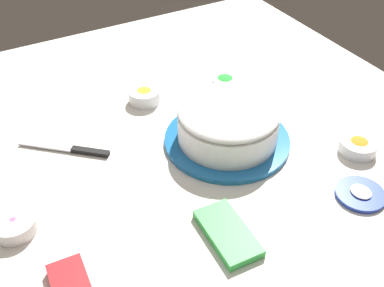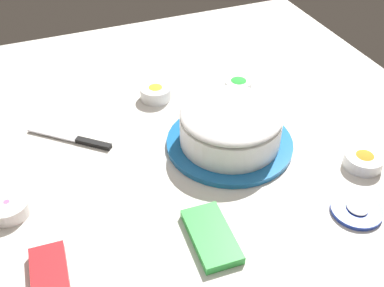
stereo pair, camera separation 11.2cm
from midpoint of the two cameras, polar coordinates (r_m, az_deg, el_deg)
name	(u,v)px [view 1 (the left image)]	position (r m, az deg, el deg)	size (l,w,h in m)	color
ground_plane	(172,162)	(1.13, -5.27, -2.36)	(1.54, 1.54, 0.00)	silver
frosted_cake	(228,125)	(1.15, 1.61, 2.18)	(0.32, 0.32, 0.12)	#1E6BB2
frosting_tub_lid	(360,194)	(1.08, 17.18, -6.05)	(0.11, 0.11, 0.02)	#233DAD
spreading_knife	(72,149)	(1.20, -17.11, -0.77)	(0.17, 0.19, 0.01)	silver
sprinkle_bowl_yellow	(144,95)	(1.33, -8.28, 5.82)	(0.09, 0.09, 0.04)	white
sprinkle_bowl_pink	(14,224)	(1.05, -23.89, -9.19)	(0.09, 0.09, 0.03)	white
sprinkle_bowl_green	(225,82)	(1.38, 1.71, 7.47)	(0.08, 0.08, 0.04)	white
sprinkle_bowl_orange	(358,146)	(1.19, 17.21, -0.35)	(0.09, 0.09, 0.03)	white
candy_box_upper	(228,233)	(0.96, 1.00, -11.09)	(0.16, 0.08, 0.02)	green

